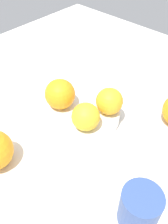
% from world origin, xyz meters
% --- Properties ---
extents(ground_plane, '(1.10, 1.10, 0.02)m').
position_xyz_m(ground_plane, '(0.00, 0.00, -0.01)').
color(ground_plane, silver).
extents(fruit_bowl, '(0.18, 0.18, 0.04)m').
position_xyz_m(fruit_bowl, '(0.00, 0.00, 0.02)').
color(fruit_bowl, white).
rests_on(fruit_bowl, ground_plane).
extents(orange_in_bowl_0, '(0.06, 0.06, 0.06)m').
position_xyz_m(orange_in_bowl_0, '(-0.05, -0.03, 0.07)').
color(orange_in_bowl_0, '#F9A823').
rests_on(orange_in_bowl_0, fruit_bowl).
extents(orange_in_bowl_1, '(0.07, 0.07, 0.07)m').
position_xyz_m(orange_in_bowl_1, '(0.05, 0.03, 0.07)').
color(orange_in_bowl_1, orange).
rests_on(orange_in_bowl_1, fruit_bowl).
extents(orange_in_bowl_2, '(0.06, 0.06, 0.06)m').
position_xyz_m(orange_in_bowl_2, '(-0.05, 0.04, 0.07)').
color(orange_in_bowl_2, yellow).
rests_on(orange_in_bowl_2, fruit_bowl).
extents(ceramic_cup, '(0.07, 0.07, 0.08)m').
position_xyz_m(ceramic_cup, '(-0.24, 0.12, 0.04)').
color(ceramic_cup, '#334C8C').
rests_on(ceramic_cup, ground_plane).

